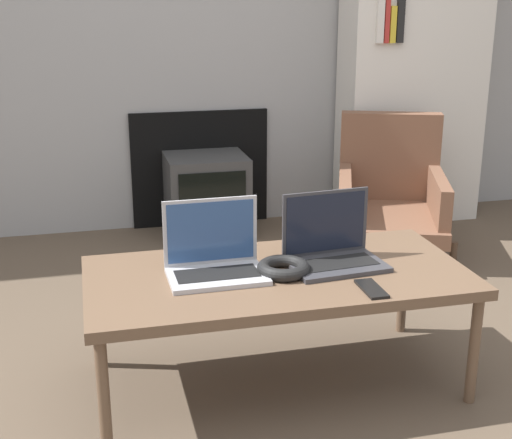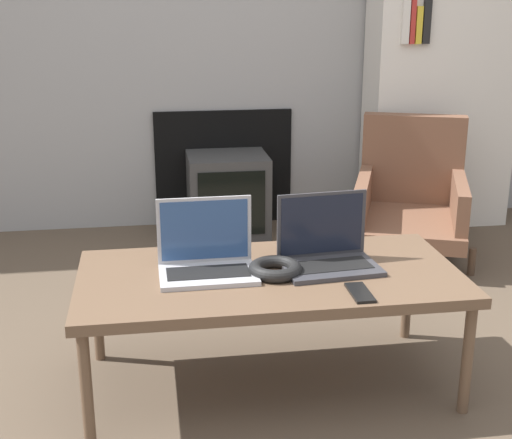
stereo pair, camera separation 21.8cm
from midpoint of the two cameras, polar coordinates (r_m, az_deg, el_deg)
The scene contains 9 objects.
ground_plane at distance 2.33m, azimuth 0.57°, elevation -16.00°, with size 14.00×14.00×0.00m, color brown.
table at distance 2.37m, azimuth -0.91°, elevation -4.98°, with size 1.26×0.61×0.41m.
laptop_left at distance 2.33m, azimuth -6.03°, elevation -3.10°, with size 0.32×0.21×0.24m.
laptop_right at distance 2.42m, azimuth 3.54°, elevation -2.30°, with size 0.33×0.24×0.24m.
headphones at distance 2.33m, azimuth -0.47°, elevation -3.95°, with size 0.18×0.18×0.04m.
phone at distance 2.23m, azimuth 6.46°, elevation -5.58°, with size 0.06×0.15×0.01m.
tv at distance 3.96m, azimuth -5.55°, elevation 1.92°, with size 0.44×0.38×0.45m.
armchair at distance 3.78m, azimuth 9.04°, elevation 2.26°, with size 0.74×0.82×0.68m.
bookshelf at distance 4.21m, azimuth 11.02°, elevation 12.60°, with size 0.81×0.32×1.89m.
Camera 1 is at (-0.59, -1.86, 1.29)m, focal length 50.00 mm.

